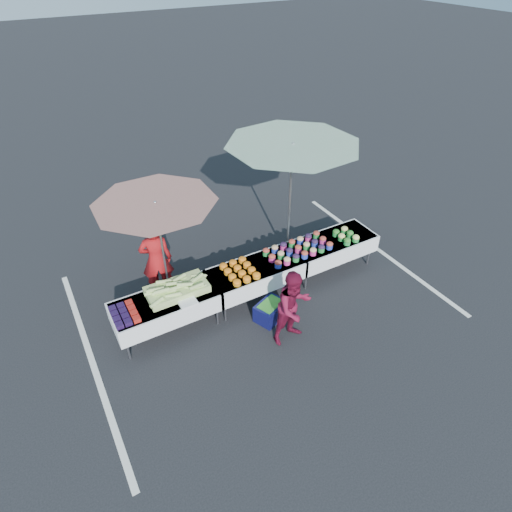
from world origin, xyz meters
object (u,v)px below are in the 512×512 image
table_left (166,306)px  customer (294,307)px  umbrella_right (292,155)px  table_right (331,246)px  storage_bin (270,311)px  vendor (156,260)px  umbrella_left (156,211)px  table_center (256,273)px

table_left → customer: size_ratio=1.29×
customer → umbrella_right: 2.92m
table_right → umbrella_right: size_ratio=0.56×
customer → storage_bin: 0.80m
umbrella_right → storage_bin: umbrella_right is taller
table_right → vendor: bearing=162.8°
umbrella_left → storage_bin: 2.71m
table_right → umbrella_left: (-3.29, 0.80, 1.40)m
table_left → umbrella_left: (0.31, 0.80, 1.40)m
table_left → vendor: bearing=77.9°
table_left → vendor: size_ratio=1.13×
table_right → umbrella_right: bearing=124.5°
table_right → umbrella_right: 2.07m
vendor → table_left: bearing=93.8°
table_left → customer: customer is taller
table_left → umbrella_left: size_ratio=0.67×
customer → umbrella_left: 2.83m
table_right → storage_bin: bearing=-160.8°
umbrella_right → storage_bin: bearing=-132.3°
table_right → umbrella_left: bearing=166.3°
vendor → umbrella_left: bearing=125.4°
table_left → storage_bin: table_left is taller
customer → umbrella_right: size_ratio=0.44×
table_center → table_right: (1.80, 0.00, 0.00)m
table_right → customer: 2.17m
vendor → customer: size_ratio=1.14×
vendor → umbrella_right: umbrella_right is taller
umbrella_left → umbrella_right: size_ratio=0.84×
storage_bin → umbrella_right: bearing=26.2°
table_left → table_right: (3.60, 0.00, 0.00)m
vendor → storage_bin: bearing=147.6°
table_center → storage_bin: size_ratio=2.83×
table_center → umbrella_right: bearing=32.6°
umbrella_left → vendor: bearing=109.5°
table_center → umbrella_left: umbrella_left is taller
table_center → vendor: 1.90m
table_left → table_right: size_ratio=1.00×
customer → umbrella_right: umbrella_right is taller
table_right → customer: bearing=-145.1°
vendor → umbrella_right: (2.83, -0.24, 1.59)m
customer → umbrella_right: bearing=53.6°
table_center → umbrella_right: size_ratio=0.56×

